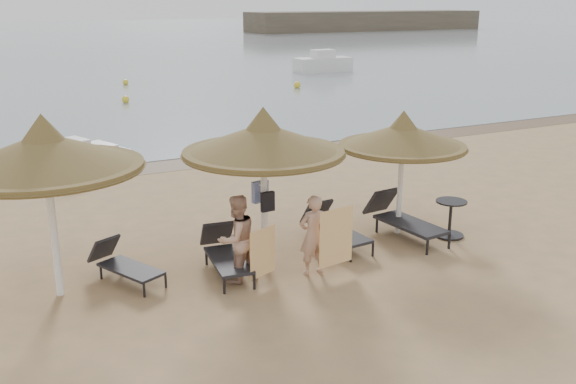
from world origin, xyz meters
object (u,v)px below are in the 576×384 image
person_left (237,232)px  person_right (313,229)px  palapa_right (403,136)px  lounger_far_right (402,217)px  lounger_far_left (123,263)px  palapa_center (263,140)px  side_table (450,220)px  lounger_near_right (333,227)px  pedal_boat (88,158)px  palapa_left (45,153)px  lounger_near_left (225,252)px

person_left → person_right: size_ratio=1.06×
palapa_right → lounger_far_right: (-0.06, -0.18, -1.75)m
lounger_far_left → person_left: person_left is taller
palapa_center → side_table: bearing=-7.4°
lounger_far_left → lounger_far_right: bearing=-29.1°
person_right → side_table: bearing=-172.0°
lounger_near_right → lounger_far_right: lounger_far_right is taller
lounger_far_left → lounger_near_right: (4.35, -0.19, 0.04)m
pedal_boat → person_left: bearing=-105.2°
person_left → person_right: 1.42m
lounger_far_right → palapa_left: bearing=171.5°
person_left → pedal_boat: size_ratio=0.75×
palapa_right → person_right: bearing=-158.7°
palapa_center → lounger_far_left: 3.42m
side_table → person_left: 5.01m
palapa_left → pedal_boat: palapa_left is taller
side_table → person_right: size_ratio=0.45×
lounger_far_right → person_right: (-2.69, -0.89, 0.48)m
lounger_far_left → person_right: person_right is taller
palapa_left → person_right: 4.81m
lounger_near_right → person_right: size_ratio=1.05×
palapa_center → lounger_near_right: size_ratio=1.64×
palapa_left → side_table: palapa_left is taller
lounger_far_left → side_table: size_ratio=2.09×
palapa_right → pedal_boat: bearing=120.6°
palapa_right → lounger_near_right: size_ratio=1.46×
lounger_far_right → side_table: size_ratio=2.63×
palapa_left → palapa_right: (7.10, -0.14, -0.38)m
palapa_left → lounger_near_left: size_ratio=1.71×
lounger_far_left → pedal_boat: (0.90, 8.32, 0.05)m
lounger_near_right → side_table: bearing=-22.0°
palapa_left → lounger_near_left: 3.68m
palapa_left → lounger_far_right: bearing=-2.6°
side_table → person_right: 3.66m
lounger_far_right → person_right: 2.88m
palapa_left → lounger_near_right: size_ratio=1.71×
palapa_right → lounger_near_right: 2.42m
lounger_far_left → side_table: 6.89m
palapa_left → pedal_boat: bearing=76.5°
lounger_near_left → lounger_far_right: size_ratio=0.89×
side_table → person_left: person_left is taller
side_table → palapa_right: bearing=141.0°
side_table → lounger_near_right: bearing=162.9°
person_left → pedal_boat: (-0.95, 9.32, -0.57)m
lounger_far_left → lounger_far_right: lounger_far_right is taller
pedal_boat → palapa_center: bearing=-99.6°
palapa_right → lounger_near_right: bearing=177.4°
palapa_left → lounger_near_left: (2.95, -0.33, -2.17)m
palapa_left → side_table: bearing=-6.0°
side_table → person_right: (-3.61, -0.38, 0.51)m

